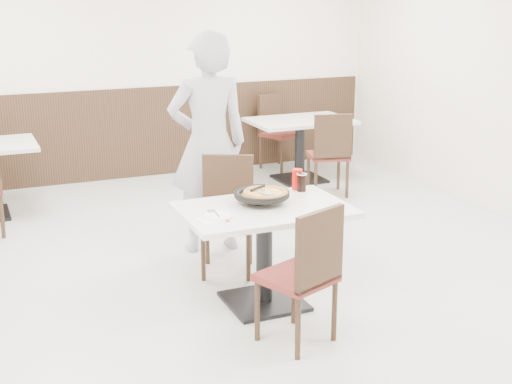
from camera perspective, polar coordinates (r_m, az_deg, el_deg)
name	(u,v)px	position (r m, az deg, el deg)	size (l,w,h in m)	color
floor	(256,275)	(5.87, -0.03, -6.64)	(7.00, 7.00, 0.00)	#A9AAA5
wall_back	(142,62)	(8.79, -9.11, 10.21)	(6.00, 0.04, 2.80)	silver
wainscot_back	(145,132)	(8.89, -8.84, 4.74)	(5.90, 0.03, 1.10)	black
main_table	(264,256)	(5.23, 0.66, -5.15)	(1.20, 0.80, 0.75)	silver
chair_near	(296,274)	(4.66, 3.25, -6.56)	(0.42, 0.42, 0.95)	black
chair_far	(227,217)	(5.77, -2.35, -2.04)	(0.42, 0.42, 0.95)	black
trivet	(259,201)	(5.18, 0.25, -0.74)	(0.11, 0.11, 0.04)	black
pizza_pan	(262,198)	(5.19, 0.46, -0.46)	(0.32, 0.32, 0.01)	black
pizza	(266,195)	(5.18, 0.77, -0.26)	(0.34, 0.34, 0.02)	#BE8342
pizza_server	(267,192)	(5.13, 0.87, -0.04)	(0.07, 0.09, 0.00)	white
napkin	(212,220)	(4.83, -3.57, -2.24)	(0.17, 0.17, 0.00)	white
side_plate	(218,216)	(4.88, -3.05, -1.95)	(0.19, 0.19, 0.01)	white
fork	(217,214)	(4.89, -3.15, -1.79)	(0.01, 0.14, 0.00)	white
cola_glass	(302,183)	(5.50, 3.67, 0.73)	(0.07, 0.07, 0.13)	black
red_cup	(297,179)	(5.55, 3.32, 1.03)	(0.08, 0.08, 0.16)	#C10E04
diner_person	(208,144)	(6.19, -3.83, 3.88)	(0.70, 0.46, 1.93)	#BCBCC2
bg_table_right	(300,150)	(8.63, 3.52, 3.37)	(1.20, 0.80, 0.75)	silver
bg_chair_right_near	(328,153)	(8.03, 5.78, 3.09)	(0.42, 0.42, 0.95)	black
bg_chair_right_far	(281,132)	(9.17, 1.99, 4.79)	(0.42, 0.42, 0.95)	black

